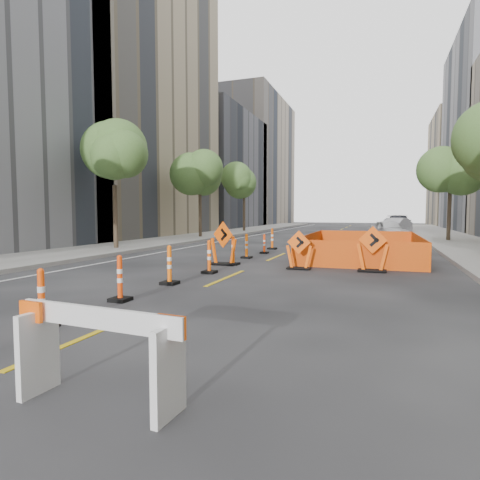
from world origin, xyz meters
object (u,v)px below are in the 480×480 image
at_px(parked_car_near, 389,230).
at_px(chevron_sign_left, 223,243).
at_px(chevron_sign_center, 299,250).
at_px(channelizer_1, 41,298).
at_px(channelizer_3, 169,265).
at_px(channelizer_8, 272,239).
at_px(channelizer_4, 209,257).
at_px(barricade_board, 99,356).
at_px(chevron_sign_right, 373,249).
at_px(channelizer_2, 120,278).
at_px(parked_car_mid, 395,226).
at_px(channelizer_6, 247,246).
at_px(parked_car_far, 398,224).
at_px(channelizer_7, 264,244).
at_px(channelizer_5, 233,251).

bearing_deg(parked_car_near, chevron_sign_left, -130.86).
relative_size(chevron_sign_center, parked_car_near, 0.32).
bearing_deg(channelizer_1, chevron_sign_center, 72.10).
relative_size(channelizer_3, channelizer_8, 0.95).
height_order(channelizer_4, barricade_board, channelizer_4).
bearing_deg(chevron_sign_right, chevron_sign_center, -165.90).
height_order(channelizer_2, chevron_sign_center, chevron_sign_center).
bearing_deg(channelizer_2, parked_car_near, 75.71).
xyz_separation_m(channelizer_1, chevron_sign_center, (2.70, 8.37, 0.16)).
xyz_separation_m(channelizer_3, chevron_sign_left, (-0.12, 4.22, 0.27)).
bearing_deg(parked_car_mid, channelizer_1, -78.98).
height_order(channelizer_6, chevron_sign_right, chevron_sign_right).
xyz_separation_m(channelizer_4, chevron_sign_left, (-0.33, 2.04, 0.27)).
distance_m(chevron_sign_right, parked_car_far, 28.86).
relative_size(channelizer_4, channelizer_6, 1.02).
bearing_deg(chevron_sign_center, parked_car_mid, 83.21).
xyz_separation_m(channelizer_7, parked_car_mid, (6.25, 18.67, 0.27)).
distance_m(channelizer_6, channelizer_7, 2.19).
relative_size(channelizer_1, chevron_sign_left, 0.64).
distance_m(channelizer_3, channelizer_4, 2.19).
bearing_deg(channelizer_3, channelizer_6, 90.06).
xyz_separation_m(channelizer_1, parked_car_far, (6.84, 37.41, 0.31)).
bearing_deg(parked_car_far, channelizer_6, -105.24).
xyz_separation_m(channelizer_1, channelizer_6, (-0.04, 10.90, 0.01)).
distance_m(barricade_board, parked_car_near, 27.12).
bearing_deg(channelizer_2, parked_car_far, 78.95).
bearing_deg(channelizer_7, channelizer_6, -94.04).
distance_m(parked_car_near, parked_car_far, 12.39).
xyz_separation_m(channelizer_4, chevron_sign_right, (4.92, 2.06, 0.22)).
xyz_separation_m(channelizer_6, parked_car_near, (5.84, 14.16, 0.18)).
bearing_deg(chevron_sign_right, channelizer_8, 136.50).
height_order(chevron_sign_left, barricade_board, chevron_sign_left).
relative_size(channelizer_4, channelizer_5, 1.00).
bearing_deg(chevron_sign_right, parked_car_far, 95.14).
bearing_deg(channelizer_6, chevron_sign_right, -24.10).
height_order(chevron_sign_left, chevron_sign_center, chevron_sign_left).
xyz_separation_m(channelizer_5, parked_car_near, (5.62, 16.34, 0.17)).
bearing_deg(parked_car_mid, chevron_sign_left, -83.37).
distance_m(channelizer_6, chevron_sign_left, 2.34).
distance_m(channelizer_7, parked_car_mid, 19.69).
xyz_separation_m(channelizer_8, chevron_sign_left, (-0.07, -6.68, 0.24)).
bearing_deg(channelizer_8, chevron_sign_center, -67.93).
relative_size(channelizer_8, chevron_sign_right, 0.75).
bearing_deg(parked_car_far, channelizer_1, -101.05).
height_order(chevron_sign_center, parked_car_mid, parked_car_mid).
xyz_separation_m(channelizer_7, channelizer_8, (-0.20, 2.18, 0.10)).
relative_size(channelizer_5, chevron_sign_center, 0.80).
bearing_deg(parked_car_near, channelizer_3, -126.72).
height_order(channelizer_4, chevron_sign_right, chevron_sign_right).
distance_m(channelizer_3, chevron_sign_left, 4.23).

